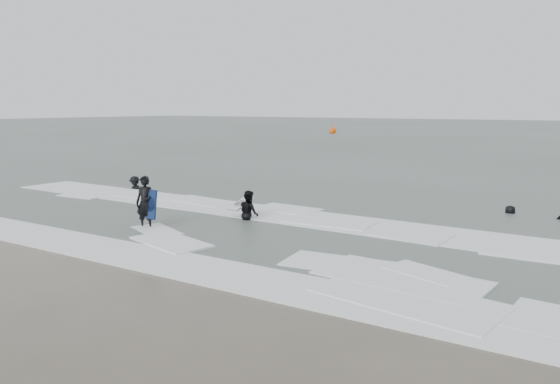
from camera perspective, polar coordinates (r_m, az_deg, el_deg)
The scene contains 9 objects.
ground at distance 14.95m, azimuth -10.67°, elevation -6.67°, with size 320.00×320.00×0.00m, color brown.
sea at distance 90.94m, azimuth 27.11°, elevation 5.49°, with size 320.00×320.00×0.00m, color #47544C.
surfer_centre at distance 18.47m, azimuth -13.80°, elevation -3.77°, with size 0.65×0.43×1.78m, color black.
surfer_wading at distance 19.28m, azimuth -3.25°, elevation -2.99°, with size 0.79×0.62×1.63m, color black.
surfer_breaker at distance 27.07m, azimuth -14.90°, elevation 0.18°, with size 0.99×0.57×1.53m, color black.
surfer_right_far at distance 22.05m, azimuth 22.90°, elevation -2.18°, with size 0.73×0.47×1.49m, color black.
surf_foam at distance 17.69m, azimuth -2.32°, elevation -3.94°, with size 30.03×9.06×0.09m.
bodyboards at distance 18.68m, azimuth 5.23°, elevation -1.84°, with size 12.36×9.54×1.25m.
buoy at distance 80.88m, azimuth 5.50°, elevation 6.37°, with size 1.00×1.00×1.65m.
Camera 1 is at (10.08, -10.30, 3.98)m, focal length 35.00 mm.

